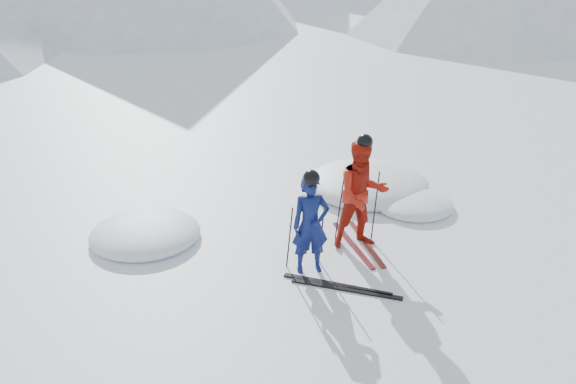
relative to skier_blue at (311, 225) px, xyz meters
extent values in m
plane|color=white|center=(1.83, 0.14, -0.80)|extent=(160.00, 160.00, 0.00)
imported|color=#0D164E|center=(0.00, 0.00, 0.00)|extent=(0.59, 0.39, 1.60)
imported|color=#AA1B0D|center=(1.03, 0.63, 0.14)|extent=(0.95, 0.76, 1.88)
cylinder|color=black|center=(-0.30, 0.15, -0.27)|extent=(0.11, 0.08, 1.06)
cylinder|color=black|center=(0.25, 0.25, -0.27)|extent=(0.11, 0.07, 1.07)
cylinder|color=black|center=(0.73, 0.88, -0.17)|extent=(0.12, 0.10, 1.25)
cylinder|color=black|center=(1.33, 0.78, -0.17)|extent=(0.12, 0.09, 1.25)
cube|color=black|center=(0.91, 0.63, -0.78)|extent=(0.25, 1.70, 0.03)
cube|color=black|center=(1.15, 0.63, -0.78)|extent=(0.13, 1.70, 0.03)
cube|color=black|center=(0.30, -0.53, -0.78)|extent=(1.50, 0.96, 0.03)
cube|color=black|center=(0.40, -0.68, -0.78)|extent=(1.53, 0.91, 0.03)
ellipsoid|color=white|center=(-2.57, 1.63, -0.80)|extent=(1.92, 1.92, 0.42)
ellipsoid|color=white|center=(2.52, 1.87, -0.80)|extent=(1.54, 1.54, 0.34)
ellipsoid|color=white|center=(1.93, 2.90, -0.80)|extent=(2.52, 2.52, 0.55)
camera|label=1|loc=(-2.03, -8.12, 4.25)|focal=38.00mm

